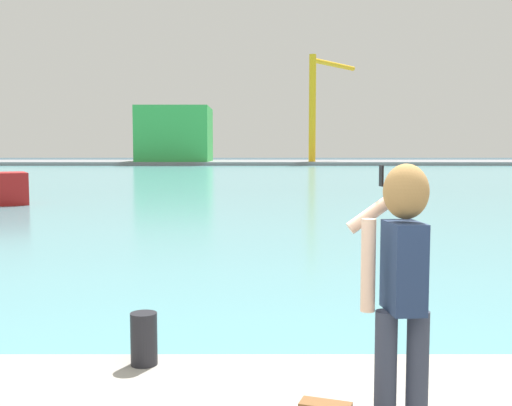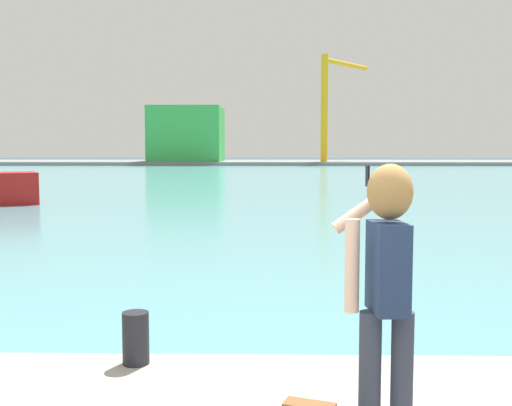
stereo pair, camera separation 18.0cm
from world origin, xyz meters
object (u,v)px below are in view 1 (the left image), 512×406
at_px(harbor_bollard, 144,339).
at_px(port_crane, 319,96).
at_px(warehouse_left, 175,134).
at_px(person_photographer, 401,272).

bearing_deg(harbor_bollard, port_crane, 83.29).
relative_size(harbor_bollard, warehouse_left, 0.04).
height_order(person_photographer, warehouse_left, warehouse_left).
bearing_deg(harbor_bollard, person_photographer, -35.72).
relative_size(warehouse_left, port_crane, 0.73).
xyz_separation_m(harbor_bollard, warehouse_left, (-11.01, 86.66, 3.76)).
bearing_deg(person_photographer, port_crane, -10.61).
bearing_deg(warehouse_left, person_photographer, -81.68).
bearing_deg(port_crane, warehouse_left, 175.52).
distance_m(person_photographer, harbor_bollard, 2.44).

